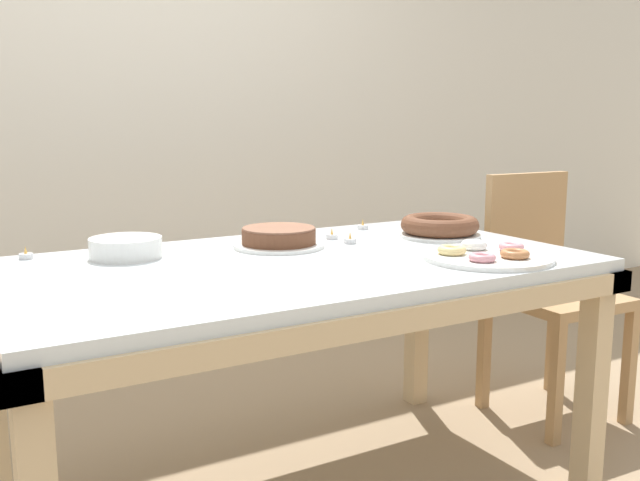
% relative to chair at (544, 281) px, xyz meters
% --- Properties ---
extents(wall_back, '(8.00, 0.10, 2.60)m').
position_rel_chair_xyz_m(wall_back, '(-1.18, 1.60, 0.78)').
color(wall_back, silver).
rests_on(wall_back, ground).
extents(dining_table, '(1.71, 0.98, 0.75)m').
position_rel_chair_xyz_m(dining_table, '(-1.18, -0.12, 0.14)').
color(dining_table, silver).
rests_on(dining_table, ground).
extents(chair, '(0.44, 0.44, 0.94)m').
position_rel_chair_xyz_m(chair, '(0.00, 0.00, 0.00)').
color(chair, tan).
rests_on(chair, ground).
extents(cake_chocolate_round, '(0.29, 0.29, 0.06)m').
position_rel_chair_xyz_m(cake_chocolate_round, '(-1.13, 0.07, 0.26)').
color(cake_chocolate_round, white).
rests_on(cake_chocolate_round, dining_table).
extents(cake_golden_bundt, '(0.28, 0.28, 0.07)m').
position_rel_chair_xyz_m(cake_golden_bundt, '(-0.56, -0.03, 0.26)').
color(cake_golden_bundt, white).
rests_on(cake_golden_bundt, dining_table).
extents(pastry_platter, '(0.38, 0.38, 0.04)m').
position_rel_chair_xyz_m(pastry_platter, '(-0.69, -0.40, 0.24)').
color(pastry_platter, white).
rests_on(pastry_platter, dining_table).
extents(plate_stack, '(0.21, 0.21, 0.06)m').
position_rel_chair_xyz_m(plate_stack, '(-1.59, 0.15, 0.26)').
color(plate_stack, white).
rests_on(plate_stack, dining_table).
extents(tealight_centre, '(0.04, 0.04, 0.04)m').
position_rel_chair_xyz_m(tealight_centre, '(-0.89, 0.02, 0.24)').
color(tealight_centre, silver).
rests_on(tealight_centre, dining_table).
extents(tealight_right_edge, '(0.04, 0.04, 0.04)m').
position_rel_chair_xyz_m(tealight_right_edge, '(-1.85, 0.28, 0.24)').
color(tealight_right_edge, silver).
rests_on(tealight_right_edge, dining_table).
extents(tealight_left_edge, '(0.04, 0.04, 0.04)m').
position_rel_chair_xyz_m(tealight_left_edge, '(-0.90, 0.12, 0.24)').
color(tealight_left_edge, silver).
rests_on(tealight_left_edge, dining_table).
extents(tealight_near_cakes, '(0.04, 0.04, 0.04)m').
position_rel_chair_xyz_m(tealight_near_cakes, '(-0.70, 0.24, 0.24)').
color(tealight_near_cakes, silver).
rests_on(tealight_near_cakes, dining_table).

